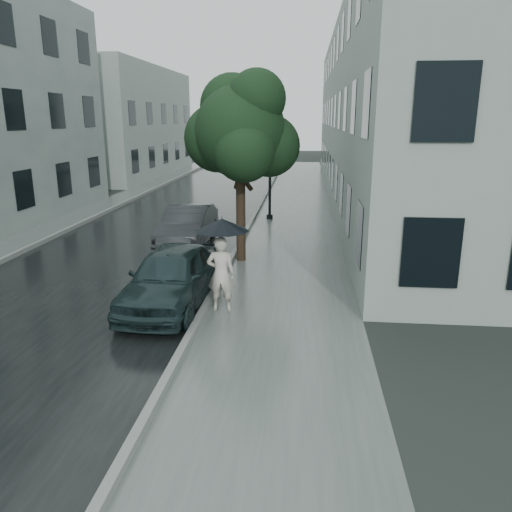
# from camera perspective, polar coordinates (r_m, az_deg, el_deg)

# --- Properties ---
(ground) EXTENTS (120.00, 120.00, 0.00)m
(ground) POSITION_cam_1_polar(r_m,az_deg,el_deg) (9.86, 1.25, -10.42)
(ground) COLOR black
(ground) RESTS_ON ground
(sidewalk) EXTENTS (3.50, 60.00, 0.01)m
(sidewalk) POSITION_cam_1_polar(r_m,az_deg,el_deg) (21.28, 4.44, 3.81)
(sidewalk) COLOR slate
(sidewalk) RESTS_ON ground
(kerb_near) EXTENTS (0.15, 60.00, 0.15)m
(kerb_near) POSITION_cam_1_polar(r_m,az_deg,el_deg) (21.38, -0.46, 4.11)
(kerb_near) COLOR slate
(kerb_near) RESTS_ON ground
(asphalt_road) EXTENTS (6.85, 60.00, 0.00)m
(asphalt_road) POSITION_cam_1_polar(r_m,az_deg,el_deg) (22.04, -9.57, 4.04)
(asphalt_road) COLOR black
(asphalt_road) RESTS_ON ground
(kerb_far) EXTENTS (0.15, 60.00, 0.15)m
(kerb_far) POSITION_cam_1_polar(r_m,az_deg,el_deg) (23.18, -17.98, 4.25)
(kerb_far) COLOR slate
(kerb_far) RESTS_ON ground
(sidewalk_far) EXTENTS (1.70, 60.00, 0.01)m
(sidewalk_far) POSITION_cam_1_polar(r_m,az_deg,el_deg) (23.58, -20.04, 4.07)
(sidewalk_far) COLOR #4C5451
(sidewalk_far) RESTS_ON ground
(building_near) EXTENTS (7.02, 36.00, 9.00)m
(building_near) POSITION_cam_1_polar(r_m,az_deg,el_deg) (28.74, 15.87, 15.35)
(building_near) COLOR gray
(building_near) RESTS_ON ground
(building_far_b) EXTENTS (7.02, 18.00, 8.00)m
(building_far_b) POSITION_cam_1_polar(r_m,az_deg,el_deg) (41.43, -15.23, 14.59)
(building_far_b) COLOR gray
(building_far_b) RESTS_ON ground
(pedestrian) EXTENTS (0.65, 0.44, 1.75)m
(pedestrian) POSITION_cam_1_polar(r_m,az_deg,el_deg) (11.38, -4.03, -2.05)
(pedestrian) COLOR beige
(pedestrian) RESTS_ON sidewalk
(umbrella) EXTENTS (1.61, 1.61, 1.27)m
(umbrella) POSITION_cam_1_polar(r_m,az_deg,el_deg) (11.11, -3.90, 3.58)
(umbrella) COLOR black
(umbrella) RESTS_ON ground
(street_tree) EXTENTS (3.52, 3.20, 5.67)m
(street_tree) POSITION_cam_1_polar(r_m,az_deg,el_deg) (15.17, -1.78, 14.15)
(street_tree) COLOR #332619
(street_tree) RESTS_ON ground
(lamp_post) EXTENTS (0.85, 0.34, 4.85)m
(lamp_post) POSITION_cam_1_polar(r_m,az_deg,el_deg) (21.71, 1.20, 11.50)
(lamp_post) COLOR black
(lamp_post) RESTS_ON ground
(car_near) EXTENTS (1.89, 4.26, 1.42)m
(car_near) POSITION_cam_1_polar(r_m,az_deg,el_deg) (11.86, -9.61, -2.34)
(car_near) COLOR #192A2C
(car_near) RESTS_ON ground
(car_far) EXTENTS (1.45, 4.14, 1.36)m
(car_far) POSITION_cam_1_polar(r_m,az_deg,el_deg) (17.55, -7.78, 3.47)
(car_far) COLOR #27292D
(car_far) RESTS_ON ground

